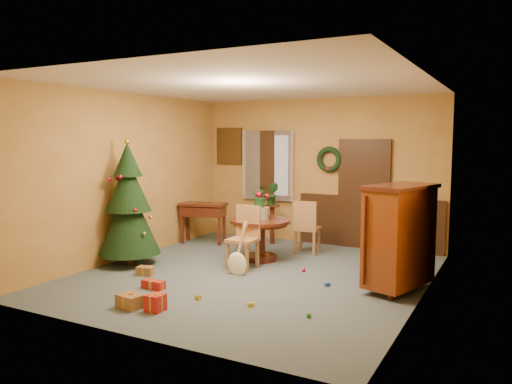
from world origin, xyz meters
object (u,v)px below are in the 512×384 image
Objects in this scene: writing_desk at (203,213)px; sideboard at (399,234)px; christmas_tree at (129,205)px; chair_near at (245,235)px; dining_table at (260,232)px.

writing_desk is 0.68× the size of sideboard.
christmas_tree is 4.35m from sideboard.
christmas_tree is at bearing -171.71° from sideboard.
chair_near is 2.00m from christmas_tree.
writing_desk is (-1.69, 0.75, 0.11)m from dining_table.
sideboard is (4.30, 0.63, -0.21)m from christmas_tree.
christmas_tree is 1.43× the size of sideboard.
chair_near is 0.69× the size of sideboard.
writing_desk is (-1.70, 1.32, 0.07)m from chair_near.
christmas_tree is at bearing -158.57° from chair_near.
sideboard is (2.49, -0.66, 0.29)m from dining_table.
dining_table is 1.03× the size of chair_near.
chair_near is at bearing -89.00° from dining_table.
writing_desk is at bearing 86.85° from christmas_tree.
dining_table is at bearing 165.26° from sideboard.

